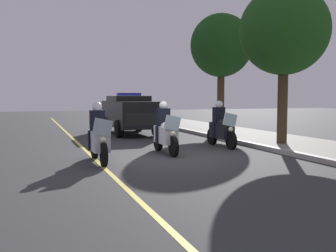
# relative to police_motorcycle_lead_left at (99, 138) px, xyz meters

# --- Properties ---
(ground_plane) EXTENTS (80.00, 80.00, 0.00)m
(ground_plane) POSITION_rel_police_motorcycle_lead_left_xyz_m (-0.17, 2.47, -0.70)
(ground_plane) COLOR #333335
(curb_strip) EXTENTS (48.00, 0.24, 0.15)m
(curb_strip) POSITION_rel_police_motorcycle_lead_left_xyz_m (-0.17, 5.98, -0.62)
(curb_strip) COLOR #9E9B93
(curb_strip) RESTS_ON ground
(sidewalk_strip) EXTENTS (48.00, 3.60, 0.10)m
(sidewalk_strip) POSITION_rel_police_motorcycle_lead_left_xyz_m (-0.17, 7.88, -0.65)
(sidewalk_strip) COLOR gray
(sidewalk_strip) RESTS_ON ground
(lane_stripe_center) EXTENTS (48.00, 0.12, 0.01)m
(lane_stripe_center) POSITION_rel_police_motorcycle_lead_left_xyz_m (-0.17, -0.03, -0.70)
(lane_stripe_center) COLOR #E0D14C
(lane_stripe_center) RESTS_ON ground
(police_motorcycle_lead_left) EXTENTS (2.14, 0.56, 1.72)m
(police_motorcycle_lead_left) POSITION_rel_police_motorcycle_lead_left_xyz_m (0.00, 0.00, 0.00)
(police_motorcycle_lead_left) COLOR black
(police_motorcycle_lead_left) RESTS_ON ground
(police_motorcycle_lead_right) EXTENTS (2.14, 0.56, 1.72)m
(police_motorcycle_lead_right) POSITION_rel_police_motorcycle_lead_left_xyz_m (-0.94, 2.35, 0.00)
(police_motorcycle_lead_right) COLOR black
(police_motorcycle_lead_right) RESTS_ON ground
(police_motorcycle_trailing) EXTENTS (2.14, 0.56, 1.72)m
(police_motorcycle_trailing) POSITION_rel_police_motorcycle_lead_left_xyz_m (-1.80, 4.84, 0.00)
(police_motorcycle_trailing) COLOR black
(police_motorcycle_trailing) RESTS_ON ground
(police_suv) EXTENTS (4.92, 2.10, 2.05)m
(police_suv) POSITION_rel_police_motorcycle_lead_left_xyz_m (-7.89, 2.89, 0.37)
(police_suv) COLOR black
(police_suv) RESTS_ON ground
(tree_mid_block) EXTENTS (3.32, 3.32, 5.89)m
(tree_mid_block) POSITION_rel_police_motorcycle_lead_left_xyz_m (-1.35, 7.19, 3.60)
(tree_mid_block) COLOR #42301E
(tree_mid_block) RESTS_ON sidewalk_strip
(tree_far_back) EXTENTS (3.39, 3.39, 6.33)m
(tree_far_back) POSITION_rel_police_motorcycle_lead_left_xyz_m (-8.34, 8.21, 3.95)
(tree_far_back) COLOR #42301E
(tree_far_back) RESTS_ON sidewalk_strip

